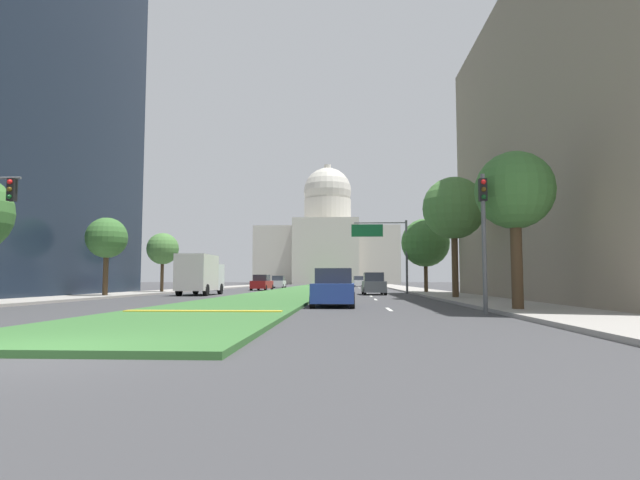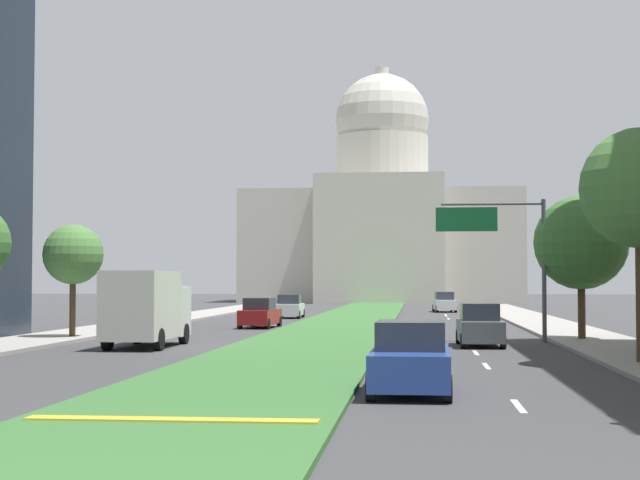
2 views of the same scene
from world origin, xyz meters
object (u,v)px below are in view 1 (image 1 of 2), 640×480
traffic_light_near_right (484,224)px  capitol_building (327,243)px  sedan_midblock (374,284)px  street_tree_right_near (515,192)px  street_tree_right_mid (454,209)px  street_tree_left_far (163,249)px  sedan_distant (262,283)px  sedan_lead_stopped (334,289)px  street_tree_left_mid (107,238)px  sedan_very_far (358,282)px  overhead_guide_sign (387,241)px  box_truck_delivery (200,274)px  street_tree_right_far (425,243)px  sedan_far_horizon (278,282)px

traffic_light_near_right → capitol_building: bearing=95.2°
sedan_midblock → street_tree_right_near: bearing=-78.8°
street_tree_right_mid → street_tree_right_near: bearing=-91.3°
traffic_light_near_right → street_tree_left_far: size_ratio=0.95×
traffic_light_near_right → sedan_distant: size_ratio=1.14×
street_tree_right_near → sedan_lead_stopped: (-7.21, 4.11, -3.87)m
street_tree_left_mid → street_tree_left_far: (0.22, 10.32, -0.15)m
street_tree_right_near → street_tree_right_mid: (0.28, 12.64, 1.10)m
street_tree_left_far → sedan_very_far: size_ratio=1.15×
overhead_guide_sign → street_tree_right_mid: (3.37, -12.37, 1.19)m
street_tree_left_far → box_truck_delivery: 7.47m
traffic_light_near_right → box_truck_delivery: bearing=128.4°
street_tree_right_far → sedan_far_horizon: street_tree_right_far is taller
sedan_distant → box_truck_delivery: box_truck_delivery is taller
overhead_guide_sign → sedan_lead_stopped: (-4.12, -20.89, -3.78)m
street_tree_right_near → sedan_lead_stopped: street_tree_right_near is taller
sedan_midblock → sedan_lead_stopped: bearing=-98.8°
street_tree_left_far → overhead_guide_sign: bearing=-0.5°
street_tree_right_far → street_tree_right_near: bearing=-91.0°
capitol_building → street_tree_right_near: bearing=-84.0°
street_tree_left_mid → sedan_distant: size_ratio=1.23×
street_tree_right_near → sedan_distant: (-16.36, 37.62, -3.87)m
street_tree_right_mid → sedan_far_horizon: street_tree_right_mid is taller
capitol_building → sedan_distant: capitol_building is taller
street_tree_right_mid → sedan_distant: bearing=123.7°
sedan_far_horizon → street_tree_left_far: bearing=-103.9°
sedan_lead_stopped → street_tree_right_mid: bearing=48.7°
street_tree_left_mid → traffic_light_near_right: bearing=-35.9°
sedan_very_far → traffic_light_near_right: bearing=-87.4°
street_tree_right_near → street_tree_right_mid: 12.69m
traffic_light_near_right → sedan_midblock: bearing=97.0°
sedan_far_horizon → capitol_building: bearing=85.2°
sedan_distant → capitol_building: bearing=86.4°
sedan_far_horizon → sedan_very_far: sedan_very_far is taller
street_tree_right_near → sedan_very_far: street_tree_right_near is taller
capitol_building → sedan_distant: bearing=-93.6°
street_tree_left_far → sedan_very_far: bearing=66.7°
box_truck_delivery → street_tree_left_far: bearing=134.7°
street_tree_right_near → sedan_midblock: size_ratio=1.48×
overhead_guide_sign → sedan_midblock: 4.88m
overhead_guide_sign → sedan_distant: bearing=136.4°
street_tree_left_far → street_tree_left_mid: bearing=-91.2°
sedan_lead_stopped → sedan_very_far: (2.53, 64.41, -0.00)m
overhead_guide_sign → sedan_very_far: overhead_guide_sign is taller
street_tree_left_far → sedan_very_far: (18.71, 43.35, -3.19)m
sedan_very_far → box_truck_delivery: bearing=-105.8°
street_tree_right_near → sedan_midblock: street_tree_right_near is taller
sedan_very_far → sedan_far_horizon: bearing=-127.2°
capitol_building → sedan_far_horizon: bearing=-94.8°
sedan_lead_stopped → box_truck_delivery: (-11.18, 16.02, 0.84)m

